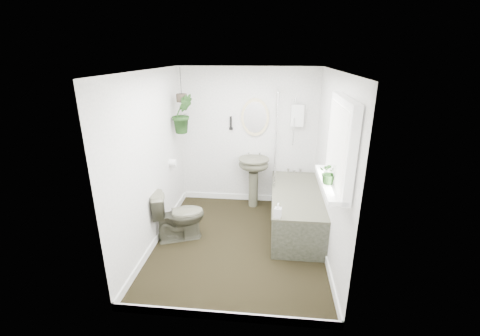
# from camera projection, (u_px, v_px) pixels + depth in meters

# --- Properties ---
(floor) EXTENTS (2.30, 2.80, 0.02)m
(floor) POSITION_uv_depth(u_px,v_px,m) (239.00, 243.00, 4.48)
(floor) COLOR black
(floor) RESTS_ON ground
(ceiling) EXTENTS (2.30, 2.80, 0.02)m
(ceiling) POSITION_uv_depth(u_px,v_px,m) (239.00, 70.00, 3.70)
(ceiling) COLOR white
(ceiling) RESTS_ON ground
(wall_back) EXTENTS (2.30, 0.02, 2.30)m
(wall_back) POSITION_uv_depth(u_px,v_px,m) (248.00, 137.00, 5.41)
(wall_back) COLOR white
(wall_back) RESTS_ON ground
(wall_front) EXTENTS (2.30, 0.02, 2.30)m
(wall_front) POSITION_uv_depth(u_px,v_px,m) (221.00, 218.00, 2.77)
(wall_front) COLOR white
(wall_front) RESTS_ON ground
(wall_left) EXTENTS (0.02, 2.80, 2.30)m
(wall_left) POSITION_uv_depth(u_px,v_px,m) (151.00, 162.00, 4.20)
(wall_left) COLOR white
(wall_left) RESTS_ON ground
(wall_right) EXTENTS (0.02, 2.80, 2.30)m
(wall_right) POSITION_uv_depth(u_px,v_px,m) (332.00, 168.00, 3.97)
(wall_right) COLOR white
(wall_right) RESTS_ON ground
(skirting) EXTENTS (2.30, 2.80, 0.10)m
(skirting) POSITION_uv_depth(u_px,v_px,m) (239.00, 239.00, 4.46)
(skirting) COLOR white
(skirting) RESTS_ON floor
(bathtub) EXTENTS (0.72, 1.72, 0.58)m
(bathtub) POSITION_uv_depth(u_px,v_px,m) (296.00, 210.00, 4.77)
(bathtub) COLOR #4C4C3B
(bathtub) RESTS_ON floor
(bath_screen) EXTENTS (0.04, 0.72, 1.40)m
(bath_screen) POSITION_uv_depth(u_px,v_px,m) (276.00, 137.00, 4.92)
(bath_screen) COLOR silver
(bath_screen) RESTS_ON bathtub
(shower_box) EXTENTS (0.20, 0.10, 0.35)m
(shower_box) POSITION_uv_depth(u_px,v_px,m) (297.00, 115.00, 5.13)
(shower_box) COLOR white
(shower_box) RESTS_ON wall_back
(oval_mirror) EXTENTS (0.46, 0.03, 0.62)m
(oval_mirror) POSITION_uv_depth(u_px,v_px,m) (255.00, 117.00, 5.24)
(oval_mirror) COLOR beige
(oval_mirror) RESTS_ON wall_back
(wall_sconce) EXTENTS (0.04, 0.04, 0.22)m
(wall_sconce) POSITION_uv_depth(u_px,v_px,m) (231.00, 123.00, 5.30)
(wall_sconce) COLOR black
(wall_sconce) RESTS_ON wall_back
(toilet_roll_holder) EXTENTS (0.11, 0.11, 0.11)m
(toilet_roll_holder) POSITION_uv_depth(u_px,v_px,m) (173.00, 163.00, 4.94)
(toilet_roll_holder) COLOR white
(toilet_roll_holder) RESTS_ON wall_left
(window_recess) EXTENTS (0.08, 1.00, 0.90)m
(window_recess) POSITION_uv_depth(u_px,v_px,m) (341.00, 144.00, 3.16)
(window_recess) COLOR white
(window_recess) RESTS_ON wall_right
(window_sill) EXTENTS (0.18, 1.00, 0.04)m
(window_sill) POSITION_uv_depth(u_px,v_px,m) (330.00, 183.00, 3.31)
(window_sill) COLOR white
(window_sill) RESTS_ON wall_right
(window_blinds) EXTENTS (0.01, 0.86, 0.76)m
(window_blinds) POSITION_uv_depth(u_px,v_px,m) (336.00, 144.00, 3.16)
(window_blinds) COLOR white
(window_blinds) RESTS_ON wall_right
(toilet) EXTENTS (0.80, 0.63, 0.72)m
(toilet) POSITION_uv_depth(u_px,v_px,m) (179.00, 215.00, 4.47)
(toilet) COLOR #4C4C3B
(toilet) RESTS_ON floor
(pedestal_sink) EXTENTS (0.59, 0.54, 0.86)m
(pedestal_sink) POSITION_uv_depth(u_px,v_px,m) (253.00, 182.00, 5.42)
(pedestal_sink) COLOR #4C4C3B
(pedestal_sink) RESTS_ON floor
(sill_plant) EXTENTS (0.23, 0.20, 0.23)m
(sill_plant) POSITION_uv_depth(u_px,v_px,m) (330.00, 173.00, 3.20)
(sill_plant) COLOR black
(sill_plant) RESTS_ON window_sill
(hanging_plant) EXTENTS (0.42, 0.40, 0.60)m
(hanging_plant) POSITION_uv_depth(u_px,v_px,m) (183.00, 114.00, 4.92)
(hanging_plant) COLOR black
(hanging_plant) RESTS_ON ceiling
(soap_bottle) EXTENTS (0.10, 0.10, 0.19)m
(soap_bottle) POSITION_uv_depth(u_px,v_px,m) (278.00, 210.00, 3.93)
(soap_bottle) COLOR black
(soap_bottle) RESTS_ON bathtub
(hanging_pot) EXTENTS (0.16, 0.16, 0.12)m
(hanging_pot) POSITION_uv_depth(u_px,v_px,m) (182.00, 98.00, 4.83)
(hanging_pot) COLOR #352D22
(hanging_pot) RESTS_ON ceiling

